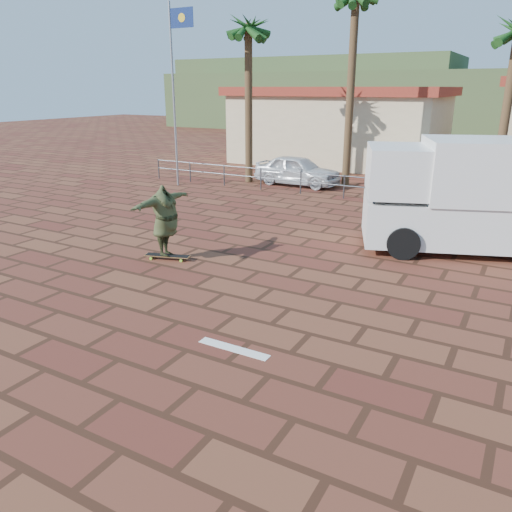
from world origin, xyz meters
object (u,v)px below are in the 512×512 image
at_px(car_white, 436,169).
at_px(skateboarder, 165,221).
at_px(longboard, 167,256).
at_px(campervan, 478,193).
at_px(car_silver, 298,170).

bearing_deg(car_white, skateboarder, -177.21).
relative_size(longboard, car_white, 0.25).
relative_size(skateboarder, car_white, 0.47).
xyz_separation_m(campervan, car_silver, (-8.65, 6.74, -0.94)).
distance_m(campervan, car_silver, 11.01).
height_order(campervan, car_silver, campervan).
distance_m(longboard, skateboarder, 0.99).
xyz_separation_m(skateboarder, campervan, (7.11, 5.02, 0.56)).
xyz_separation_m(campervan, car_white, (-2.76, 9.38, -0.81)).
height_order(longboard, skateboarder, skateboarder).
height_order(skateboarder, car_white, skateboarder).
xyz_separation_m(longboard, campervan, (7.11, 5.02, 1.55)).
bearing_deg(longboard, campervan, 17.89).
bearing_deg(skateboarder, longboard, -0.00).
distance_m(skateboarder, car_silver, 11.86).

